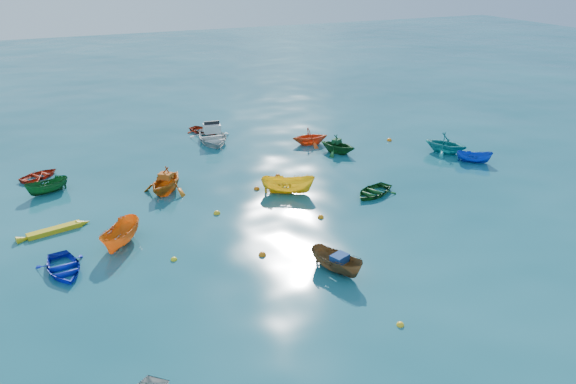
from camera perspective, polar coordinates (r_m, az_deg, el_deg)
name	(u,v)px	position (r m, az deg, el deg)	size (l,w,h in m)	color
ground	(327,235)	(28.40, 4.03, -4.41)	(160.00, 160.00, 0.00)	#0B4151
dinghy_blue_sw	(64,272)	(27.22, -21.80, -7.53)	(2.11, 2.96, 0.61)	#0E20B1
sampan_brown_mid	(336,271)	(25.42, 4.93, -8.03)	(1.06, 2.81, 1.09)	brown
dinghy_orange_w	(167,192)	(34.09, -12.22, 0.00)	(2.69, 3.12, 1.64)	orange
sampan_yellow_mid	(288,193)	(33.13, -0.02, -0.13)	(1.19, 3.16, 1.22)	yellow
dinghy_green_e	(373,195)	(33.33, 8.63, -0.27)	(2.03, 2.84, 0.59)	#104518
dinghy_cyan_se	(445,153)	(41.39, 15.63, 3.86)	(2.57, 2.98, 1.57)	teal
dinghy_red_nw	(40,178)	(38.74, -23.89, 1.34)	(1.77, 2.48, 0.51)	#B3230E
sampan_orange_n	(122,245)	(28.59, -16.49, -5.21)	(1.18, 3.14, 1.21)	orange
dinghy_green_n	(337,153)	(39.99, 5.04, 3.98)	(2.32, 2.69, 1.42)	#10481A
sampan_blue_far	(473,162)	(40.08, 18.32, 2.90)	(0.88, 2.33, 0.90)	#0D38AC
dinghy_red_far	(204,133)	(44.88, -8.52, 5.98)	(1.92, 2.69, 0.56)	#A2260D
dinghy_orange_far	(310,144)	(41.66, 2.24, 4.86)	(2.28, 2.64, 1.39)	#E64815
sampan_green_far	(48,193)	(36.06, -23.16, -0.10)	(0.95, 2.53, 0.98)	#114B1F
kayak_yellow	(55,232)	(31.00, -22.60, -3.80)	(0.48, 3.36, 0.33)	gold
motorboat_white	(213,142)	(42.61, -7.66, 5.09)	(3.09, 4.33, 1.50)	silver
tarp_blue_a	(340,258)	(24.97, 5.26, -6.74)	(0.75, 0.57, 0.36)	navy
tarp_orange_a	(166,176)	(33.75, -12.32, 1.60)	(0.75, 0.57, 0.36)	#CF5815
tarp_green_b	(337,141)	(39.77, 4.96, 5.17)	(0.61, 0.46, 0.29)	#11441F
buoy_or_a	(262,255)	(26.59, -2.62, -6.45)	(0.37, 0.37, 0.37)	orange
buoy_ye_a	(400,325)	(22.48, 11.33, -13.15)	(0.30, 0.30, 0.30)	yellow
buoy_or_b	(321,218)	(30.19, 3.34, -2.63)	(0.34, 0.34, 0.34)	orange
buoy_ye_b	(174,260)	(26.72, -11.51, -6.78)	(0.30, 0.30, 0.30)	yellow
buoy_or_c	(257,189)	(33.73, -3.20, 0.27)	(0.36, 0.36, 0.36)	#D35E0B
buoy_ye_c	(217,214)	(30.83, -7.24, -2.21)	(0.37, 0.37, 0.37)	gold
buoy_or_d	(389,141)	(43.16, 10.25, 5.16)	(0.38, 0.38, 0.38)	orange
buoy_ye_d	(158,190)	(34.55, -13.10, 0.24)	(0.38, 0.38, 0.38)	yellow
buoy_or_e	(278,176)	(35.66, -1.05, 1.62)	(0.32, 0.32, 0.32)	#DD5A0C
buoy_ye_e	(304,136)	(43.47, 1.68, 5.66)	(0.31, 0.31, 0.31)	yellow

